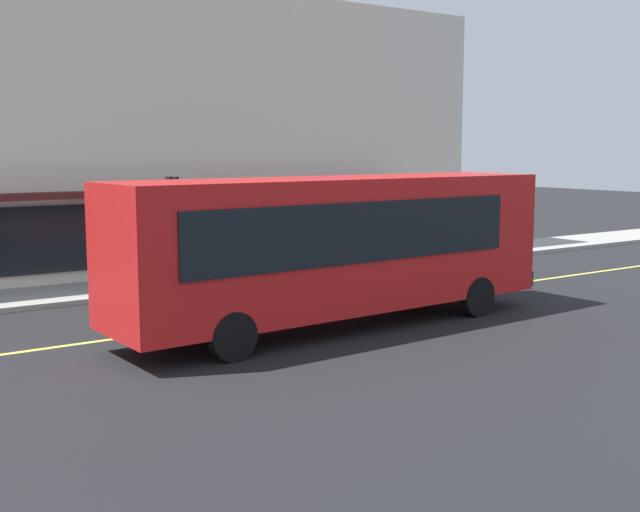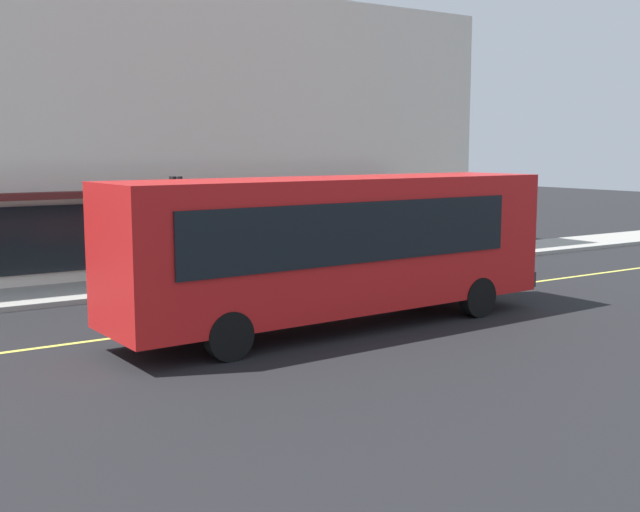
% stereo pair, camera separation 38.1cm
% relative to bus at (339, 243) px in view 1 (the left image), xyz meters
% --- Properties ---
extents(ground, '(120.00, 120.00, 0.00)m').
position_rel_bus_xyz_m(ground, '(-1.35, 1.80, -1.99)').
color(ground, black).
extents(sidewalk, '(80.00, 2.91, 0.15)m').
position_rel_bus_xyz_m(sidewalk, '(-1.35, 7.43, -1.91)').
color(sidewalk, '#9E9B93').
rests_on(sidewalk, ground).
extents(lane_centre_stripe, '(36.00, 0.16, 0.01)m').
position_rel_bus_xyz_m(lane_centre_stripe, '(-1.35, 1.80, -1.98)').
color(lane_centre_stripe, '#D8D14C').
rests_on(lane_centre_stripe, ground).
extents(storefront_building, '(27.70, 10.94, 9.41)m').
position_rel_bus_xyz_m(storefront_building, '(-1.27, 14.04, 2.72)').
color(storefront_building, silver).
rests_on(storefront_building, ground).
extents(bus, '(11.22, 2.97, 3.50)m').
position_rel_bus_xyz_m(bus, '(0.00, 0.00, 0.00)').
color(bus, red).
rests_on(bus, ground).
extents(traffic_light, '(0.30, 0.52, 3.20)m').
position_rel_bus_xyz_m(traffic_light, '(-1.11, 6.82, 0.55)').
color(traffic_light, '#2D2D33').
rests_on(traffic_light, sidewalk).
extents(car_maroon, '(4.37, 1.99, 1.52)m').
position_rel_bus_xyz_m(car_maroon, '(8.20, 4.91, -1.24)').
color(car_maroon, maroon).
rests_on(car_maroon, ground).
extents(pedestrian_by_curb, '(0.34, 0.34, 1.72)m').
position_rel_bus_xyz_m(pedestrian_by_curb, '(1.01, 7.95, -0.80)').
color(pedestrian_by_curb, black).
rests_on(pedestrian_by_curb, sidewalk).
extents(pedestrian_waiting, '(0.34, 0.34, 1.78)m').
position_rel_bus_xyz_m(pedestrian_waiting, '(-2.35, 7.56, -0.76)').
color(pedestrian_waiting, black).
rests_on(pedestrian_waiting, sidewalk).
extents(pedestrian_at_corner, '(0.34, 0.34, 1.76)m').
position_rel_bus_xyz_m(pedestrian_at_corner, '(8.10, 7.29, -0.77)').
color(pedestrian_at_corner, black).
rests_on(pedestrian_at_corner, sidewalk).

